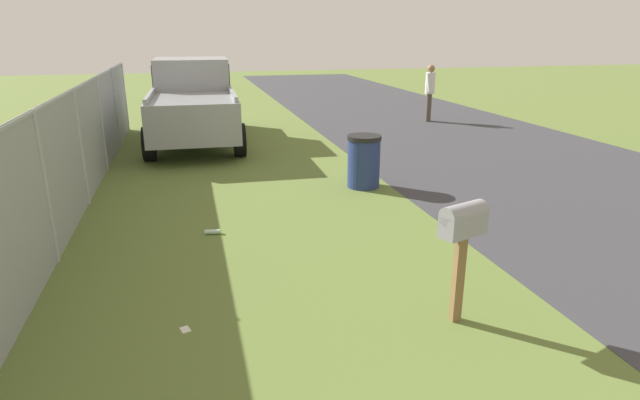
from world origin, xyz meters
The scene contains 7 objects.
mailbox centered at (5.66, -0.57, 0.98)m, with size 0.35×0.52×1.24m.
pickup_truck centered at (15.49, 1.73, 1.11)m, with size 5.57×2.36×2.09m.
trash_bin centered at (10.38, -1.19, 0.49)m, with size 0.62×0.62×0.97m.
pedestrian centered at (16.91, -5.58, 1.03)m, with size 0.42×0.41×1.76m.
fence_section centered at (9.34, 3.62, 1.03)m, with size 16.72×0.07×1.92m.
litter_bottle_far_scatter centered at (8.63, 1.67, 0.04)m, with size 0.07×0.07×0.22m, color #B2D8BF.
litter_wrapper_near_hydrant centered at (6.13, 2.06, 0.00)m, with size 0.12×0.08×0.01m, color silver.
Camera 1 is at (1.49, 1.87, 2.77)m, focal length 29.39 mm.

